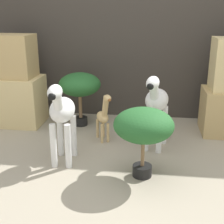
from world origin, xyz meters
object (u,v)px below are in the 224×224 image
(zebra_left, at_px, (62,114))
(potted_palm_front, at_px, (80,86))
(potted_palm_back, at_px, (144,127))
(zebra_right, at_px, (156,103))
(giraffe_figurine, at_px, (104,115))

(zebra_left, bearing_deg, potted_palm_front, 93.43)
(potted_palm_front, relative_size, potted_palm_back, 1.08)
(zebra_right, bearing_deg, potted_palm_back, -100.03)
(potted_palm_back, bearing_deg, potted_palm_front, 124.90)
(zebra_right, relative_size, zebra_left, 1.00)
(zebra_left, height_order, giraffe_figurine, zebra_left)
(potted_palm_back, bearing_deg, zebra_left, 168.12)
(zebra_right, xyz_separation_m, potted_palm_back, (-0.10, -0.55, -0.03))
(potted_palm_front, height_order, potted_palm_back, potted_palm_front)
(potted_palm_front, bearing_deg, potted_palm_back, -55.10)
(zebra_right, distance_m, zebra_left, 0.89)
(zebra_left, xyz_separation_m, potted_palm_back, (0.70, -0.15, -0.03))
(zebra_right, xyz_separation_m, potted_palm_front, (-0.85, 0.53, 0.01))
(zebra_left, xyz_separation_m, giraffe_figurine, (0.28, 0.51, -0.18))
(potted_palm_front, bearing_deg, zebra_right, -31.86)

